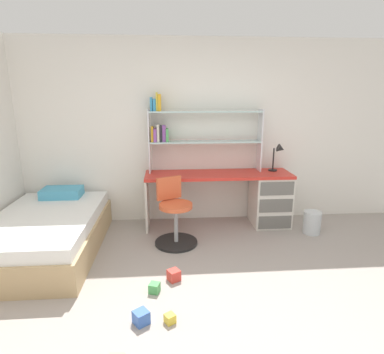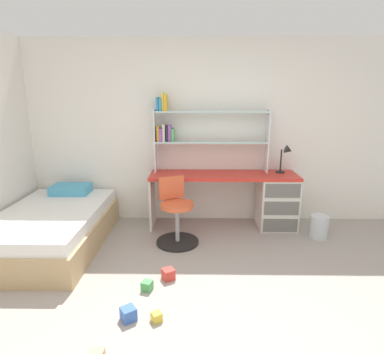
# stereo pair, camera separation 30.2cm
# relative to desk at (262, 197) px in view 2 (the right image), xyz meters

# --- Properties ---
(ground_plane) EXTENTS (5.91, 5.82, 0.02)m
(ground_plane) POSITION_rel_desk_xyz_m (-0.75, -2.13, -0.43)
(ground_plane) COLOR #9E938C
(room_shell) EXTENTS (5.91, 5.82, 2.51)m
(room_shell) POSITION_rel_desk_xyz_m (-1.98, -0.90, 0.83)
(room_shell) COLOR white
(room_shell) RESTS_ON ground_plane
(desk) EXTENTS (1.97, 0.52, 0.75)m
(desk) POSITION_rel_desk_xyz_m (0.00, 0.00, 0.00)
(desk) COLOR red
(desk) RESTS_ON ground_plane
(bookshelf_hutch) EXTENTS (1.53, 0.22, 1.06)m
(bookshelf_hutch) POSITION_rel_desk_xyz_m (-0.90, 0.14, 0.91)
(bookshelf_hutch) COLOR silver
(bookshelf_hutch) RESTS_ON desk
(desk_lamp) EXTENTS (0.20, 0.17, 0.38)m
(desk_lamp) POSITION_rel_desk_xyz_m (0.31, 0.06, 0.58)
(desk_lamp) COLOR black
(desk_lamp) RESTS_ON desk
(swivel_chair) EXTENTS (0.52, 0.52, 0.81)m
(swivel_chair) POSITION_rel_desk_xyz_m (-1.13, -0.51, -0.10)
(swivel_chair) COLOR black
(swivel_chair) RESTS_ON ground_plane
(bed_platform) EXTENTS (1.15, 1.81, 0.58)m
(bed_platform) POSITION_rel_desk_xyz_m (-2.61, -0.63, -0.19)
(bed_platform) COLOR tan
(bed_platform) RESTS_ON ground_plane
(waste_bin) EXTENTS (0.23, 0.23, 0.30)m
(waste_bin) POSITION_rel_desk_xyz_m (0.67, -0.36, -0.27)
(waste_bin) COLOR silver
(waste_bin) RESTS_ON ground_plane
(toy_block_green_0) EXTENTS (0.11, 0.11, 0.09)m
(toy_block_green_0) POSITION_rel_desk_xyz_m (-1.35, -1.52, -0.38)
(toy_block_green_0) COLOR #479E51
(toy_block_green_0) RESTS_ON ground_plane
(toy_block_red_1) EXTENTS (0.15, 0.15, 0.11)m
(toy_block_red_1) POSITION_rel_desk_xyz_m (-1.17, -1.33, -0.37)
(toy_block_red_1) COLOR red
(toy_block_red_1) RESTS_ON ground_plane
(toy_block_yellow_3) EXTENTS (0.10, 0.10, 0.08)m
(toy_block_yellow_3) POSITION_rel_desk_xyz_m (-1.21, -1.93, -0.38)
(toy_block_yellow_3) COLOR gold
(toy_block_yellow_3) RESTS_ON ground_plane
(toy_block_blue_4) EXTENTS (0.15, 0.15, 0.11)m
(toy_block_blue_4) POSITION_rel_desk_xyz_m (-1.44, -1.92, -0.37)
(toy_block_blue_4) COLOR #3860B7
(toy_block_blue_4) RESTS_ON ground_plane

